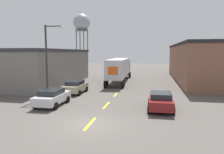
{
  "coord_description": "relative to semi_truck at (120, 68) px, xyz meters",
  "views": [
    {
      "loc": [
        4.08,
        -13.51,
        4.8
      ],
      "look_at": [
        -0.73,
        12.13,
        1.81
      ],
      "focal_mm": 35.0,
      "sensor_mm": 36.0,
      "label": 1
    }
  ],
  "objects": [
    {
      "name": "parked_car_left_far",
      "position": [
        -3.61,
        -10.84,
        -1.48
      ],
      "size": [
        2.11,
        4.25,
        1.48
      ],
      "color": "tan",
      "rests_on": "ground_plane"
    },
    {
      "name": "warehouse_left",
      "position": [
        -13.21,
        -4.3,
        0.35
      ],
      "size": [
        13.1,
        18.37,
        5.22
      ],
      "color": "slate",
      "rests_on": "ground_plane"
    },
    {
      "name": "street_lamp",
      "position": [
        -5.54,
        -13.44,
        2.13
      ],
      "size": [
        2.21,
        0.32,
        7.59
      ],
      "color": "#2D2D30",
      "rests_on": "ground_plane"
    },
    {
      "name": "parked_car_left_near",
      "position": [
        -3.61,
        -16.85,
        -1.48
      ],
      "size": [
        2.11,
        4.25,
        1.48
      ],
      "color": "silver",
      "rests_on": "ground_plane"
    },
    {
      "name": "road_centerline",
      "position": [
        1.16,
        -15.85,
        -2.26
      ],
      "size": [
        0.2,
        13.08,
        0.01
      ],
      "color": "yellow",
      "rests_on": "ground_plane"
    },
    {
      "name": "warehouse_right",
      "position": [
        13.09,
        4.66,
        0.84
      ],
      "size": [
        8.2,
        27.87,
        6.2
      ],
      "color": "brown",
      "rests_on": "ground_plane"
    },
    {
      "name": "ground_plane",
      "position": [
        1.16,
        -21.28,
        -2.27
      ],
      "size": [
        160.0,
        160.0,
        0.0
      ],
      "primitive_type": "plane",
      "color": "#56514C"
    },
    {
      "name": "parked_car_right_near",
      "position": [
        5.94,
        -16.54,
        -1.48
      ],
      "size": [
        2.11,
        4.25,
        1.48
      ],
      "color": "maroon",
      "rests_on": "ground_plane"
    },
    {
      "name": "water_tower",
      "position": [
        -16.84,
        31.68,
        11.48
      ],
      "size": [
        5.28,
        5.28,
        16.66
      ],
      "color": "#47474C",
      "rests_on": "ground_plane"
    },
    {
      "name": "semi_truck",
      "position": [
        0.0,
        0.0,
        0.0
      ],
      "size": [
        3.04,
        15.08,
        3.74
      ],
      "rotation": [
        0.0,
        0.0,
        0.03
      ],
      "color": "navy",
      "rests_on": "ground_plane"
    }
  ]
}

